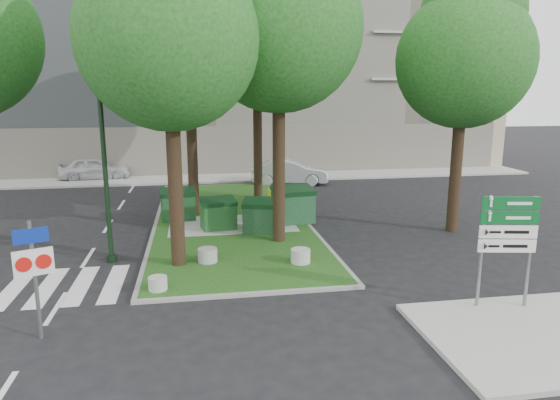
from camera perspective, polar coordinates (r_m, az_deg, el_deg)
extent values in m
plane|color=black|center=(13.71, -5.35, -10.87)|extent=(120.00, 120.00, 0.00)
cube|color=#164012|center=(21.30, -5.68, -2.24)|extent=(6.00, 16.00, 0.12)
cube|color=gray|center=(21.30, -5.68, -2.27)|extent=(6.30, 16.30, 0.10)
cube|color=#999993|center=(12.84, 27.38, -13.63)|extent=(5.00, 4.00, 0.12)
cube|color=#999993|center=(31.54, -7.96, 2.45)|extent=(42.00, 3.00, 0.12)
cube|color=silver|center=(15.34, -20.09, -9.00)|extent=(5.00, 3.00, 0.01)
cube|color=tan|center=(38.68, -8.71, 16.03)|extent=(41.00, 12.00, 16.00)
cylinder|color=black|center=(15.26, -11.95, 3.36)|extent=(0.44, 0.44, 6.16)
sphere|color=#144B15|center=(15.16, -12.60, 17.46)|extent=(5.20, 5.20, 5.20)
cylinder|color=black|center=(17.43, -0.14, 5.64)|extent=(0.44, 0.44, 6.72)
sphere|color=#144B15|center=(17.44, -0.14, 19.07)|extent=(5.60, 5.60, 5.60)
cylinder|color=black|center=(21.72, -10.01, 5.65)|extent=(0.44, 0.44, 5.88)
sphere|color=#144B15|center=(21.61, -10.37, 15.09)|extent=(4.80, 4.80, 4.80)
sphere|color=#144B15|center=(21.96, -9.71, 19.47)|extent=(3.60, 3.60, 3.60)
cylinder|color=black|center=(24.84, -2.57, 7.93)|extent=(0.44, 0.44, 7.00)
sphere|color=#144B15|center=(24.88, -2.67, 17.74)|extent=(5.80, 5.80, 5.80)
cylinder|color=black|center=(20.31, 19.56, 4.68)|extent=(0.44, 0.44, 5.88)
sphere|color=#144B15|center=(20.19, 20.30, 14.76)|extent=(5.00, 5.00, 5.00)
sphere|color=#144B15|center=(20.67, 21.14, 19.32)|extent=(3.75, 3.75, 3.75)
cube|color=#103A16|center=(21.29, -11.58, -0.77)|extent=(1.47, 1.07, 1.09)
cube|color=black|center=(21.16, -11.65, 0.90)|extent=(1.52, 1.14, 0.31)
cube|color=#134216|center=(19.61, -7.04, -1.83)|extent=(1.43, 1.10, 1.01)
cube|color=black|center=(19.48, -7.09, -0.15)|extent=(1.49, 1.16, 0.29)
cube|color=black|center=(19.02, -2.12, -2.12)|extent=(1.53, 1.22, 1.06)
cube|color=black|center=(18.88, -2.13, -0.30)|extent=(1.60, 1.30, 0.31)
cube|color=#144122|center=(20.43, 1.50, -0.85)|extent=(1.72, 1.30, 1.23)
cube|color=black|center=(20.28, 1.51, 1.12)|extent=(1.79, 1.38, 0.36)
cylinder|color=#A8A9A4|center=(14.07, -13.79, -9.23)|extent=(0.51, 0.51, 0.36)
cylinder|color=#B0AFAA|center=(15.75, 2.36, -6.39)|extent=(0.61, 0.61, 0.44)
cylinder|color=gray|center=(15.97, -8.27, -6.25)|extent=(0.61, 0.61, 0.43)
cylinder|color=yellow|center=(23.38, -0.90, 0.25)|extent=(0.44, 0.44, 0.77)
cylinder|color=black|center=(16.48, -19.29, 2.29)|extent=(0.15, 0.15, 5.43)
cylinder|color=black|center=(17.10, -18.67, -6.34)|extent=(0.33, 0.33, 0.22)
sphere|color=white|center=(16.27, -20.06, 12.90)|extent=(0.48, 0.48, 0.48)
cylinder|color=slate|center=(12.19, -26.16, -8.31)|extent=(0.11, 0.11, 2.70)
cube|color=navy|center=(11.89, -26.63, -3.66)|extent=(0.67, 0.31, 0.32)
cube|color=white|center=(12.05, -26.35, -6.38)|extent=(0.77, 0.35, 0.59)
cylinder|color=red|center=(12.11, -27.24, -6.38)|extent=(0.31, 0.15, 0.32)
cylinder|color=red|center=(12.00, -25.46, -6.38)|extent=(0.31, 0.15, 0.32)
cylinder|color=slate|center=(13.26, 22.01, -5.54)|extent=(0.10, 0.10, 2.80)
cylinder|color=slate|center=(13.73, 26.66, -5.37)|extent=(0.10, 0.10, 2.80)
cube|color=#0A501F|center=(13.19, 24.85, -0.31)|extent=(1.39, 0.30, 0.32)
cube|color=#0A501F|center=(13.26, 24.71, -1.81)|extent=(1.39, 0.30, 0.32)
cube|color=white|center=(13.34, 24.58, -3.29)|extent=(1.39, 0.30, 0.32)
cube|color=white|center=(13.44, 24.44, -4.76)|extent=(1.39, 0.30, 0.32)
imported|color=silver|center=(33.00, -20.40, 3.41)|extent=(4.43, 2.11, 1.46)
imported|color=#ABAFB3|center=(29.44, 1.05, 3.21)|extent=(4.66, 2.15, 1.48)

